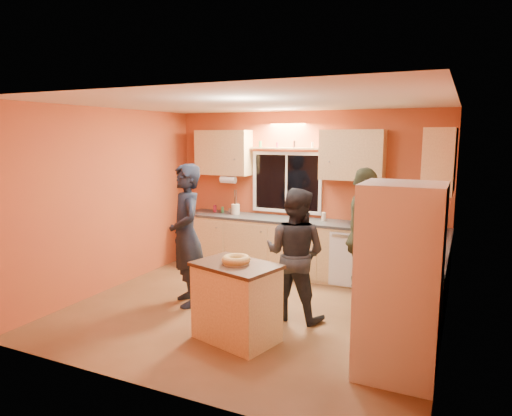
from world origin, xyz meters
The scene contains 14 objects.
ground centered at (0.00, 0.00, 0.00)m, with size 4.50×4.50×0.00m, color brown.
room_shell centered at (0.12, 0.41, 1.62)m, with size 4.54×4.04×2.61m.
back_counter centered at (0.01, 1.70, 0.45)m, with size 4.23×0.62×0.90m.
right_counter centered at (1.95, 0.50, 0.45)m, with size 0.62×1.84×0.90m.
refrigerator centered at (1.89, -0.80, 0.90)m, with size 0.72×0.70×1.80m, color silver.
island centered at (0.20, -0.80, 0.43)m, with size 1.01×0.81×0.86m.
bundt_pastry centered at (0.20, -0.80, 0.90)m, with size 0.31×0.31×0.09m, color tan.
person_left centered at (-0.88, -0.11, 0.93)m, with size 0.68×0.44×1.86m, color black.
person_center centered at (0.56, 0.04, 0.80)m, with size 0.78×0.61×1.60m, color black.
person_right centered at (1.22, 0.77, 0.91)m, with size 1.07×0.44×1.82m, color #323B25.
mixing_bowl centered at (1.10, 1.73, 0.95)m, with size 0.41×0.41×0.10m, color black.
utensil_crock centered at (-1.12, 1.72, 0.99)m, with size 0.14×0.14×0.17m, color beige.
potted_plant centered at (1.95, 0.08, 1.06)m, with size 0.28×0.24×0.31m, color gray.
red_box centered at (2.00, 0.87, 0.94)m, with size 0.16×0.12×0.07m, color maroon.
Camera 1 is at (2.39, -4.99, 2.21)m, focal length 32.00 mm.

